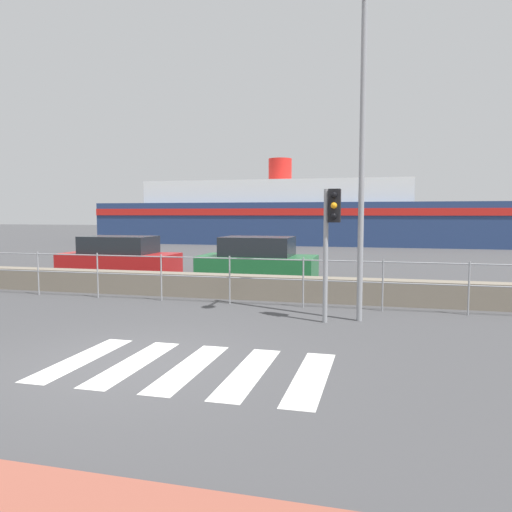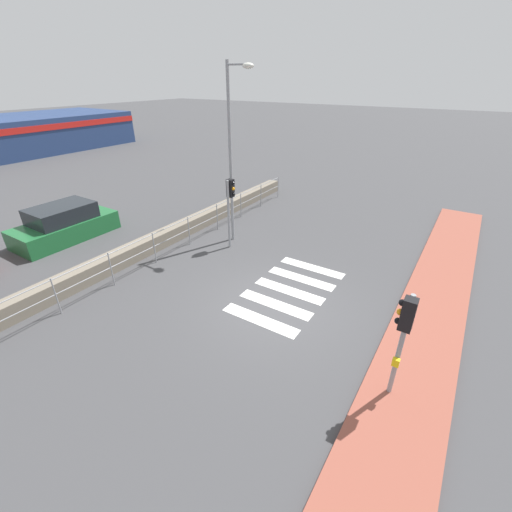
{
  "view_description": "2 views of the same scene",
  "coord_description": "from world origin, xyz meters",
  "px_view_note": "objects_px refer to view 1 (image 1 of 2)",
  "views": [
    {
      "loc": [
        3.73,
        -6.71,
        2.27
      ],
      "look_at": [
        1.49,
        2.0,
        1.5
      ],
      "focal_mm": 35.0,
      "sensor_mm": 36.0,
      "label": 1
    },
    {
      "loc": [
        -7.49,
        -4.14,
        6.22
      ],
      "look_at": [
        0.53,
        1.0,
        1.2
      ],
      "focal_mm": 24.0,
      "sensor_mm": 36.0,
      "label": 2
    }
  ],
  "objects_px": {
    "parked_car_green": "(258,261)",
    "streetlamp": "(362,122)",
    "ferry_boat": "(323,217)",
    "parked_car_red": "(119,258)",
    "traffic_light_far": "(331,225)"
  },
  "relations": [
    {
      "from": "parked_car_green",
      "to": "traffic_light_far",
      "type": "bearing_deg",
      "value": -63.68
    },
    {
      "from": "parked_car_green",
      "to": "parked_car_red",
      "type": "bearing_deg",
      "value": 180.0
    },
    {
      "from": "traffic_light_far",
      "to": "ferry_boat",
      "type": "relative_size",
      "value": 0.08
    },
    {
      "from": "streetlamp",
      "to": "parked_car_red",
      "type": "relative_size",
      "value": 1.54
    },
    {
      "from": "streetlamp",
      "to": "ferry_boat",
      "type": "height_order",
      "value": "streetlamp"
    },
    {
      "from": "streetlamp",
      "to": "parked_car_red",
      "type": "distance_m",
      "value": 11.63
    },
    {
      "from": "traffic_light_far",
      "to": "parked_car_red",
      "type": "distance_m",
      "value": 10.81
    },
    {
      "from": "traffic_light_far",
      "to": "parked_car_red",
      "type": "height_order",
      "value": "traffic_light_far"
    },
    {
      "from": "ferry_boat",
      "to": "parked_car_green",
      "type": "distance_m",
      "value": 21.76
    },
    {
      "from": "traffic_light_far",
      "to": "parked_car_green",
      "type": "relative_size",
      "value": 0.69
    },
    {
      "from": "parked_car_green",
      "to": "streetlamp",
      "type": "bearing_deg",
      "value": -59.07
    },
    {
      "from": "traffic_light_far",
      "to": "parked_car_red",
      "type": "xyz_separation_m",
      "value": [
        -8.55,
        6.46,
        -1.43
      ]
    },
    {
      "from": "traffic_light_far",
      "to": "parked_car_red",
      "type": "relative_size",
      "value": 0.63
    },
    {
      "from": "traffic_light_far",
      "to": "ferry_boat",
      "type": "bearing_deg",
      "value": 97.13
    },
    {
      "from": "parked_car_red",
      "to": "parked_car_green",
      "type": "distance_m",
      "value": 5.35
    }
  ]
}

